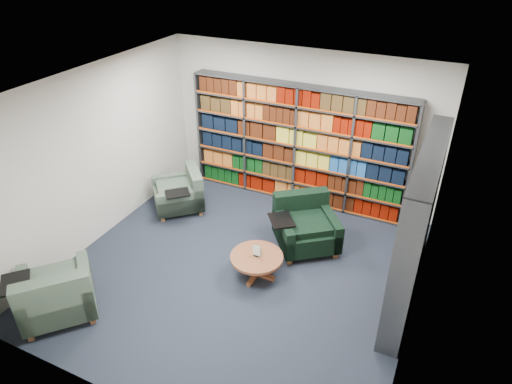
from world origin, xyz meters
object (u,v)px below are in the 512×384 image
at_px(chair_teal_front, 57,297).
at_px(chair_teal_left, 182,193).
at_px(chair_green_right, 304,226).
at_px(coffee_table, 257,260).

bearing_deg(chair_teal_front, chair_teal_left, 90.20).
bearing_deg(chair_green_right, chair_teal_left, 178.09).
bearing_deg(chair_teal_left, coffee_table, -29.29).
distance_m(chair_green_right, chair_teal_front, 3.76).
height_order(chair_green_right, coffee_table, chair_green_right).
relative_size(chair_teal_left, chair_green_right, 0.92).
xyz_separation_m(chair_green_right, coffee_table, (-0.36, -1.06, -0.04)).
xyz_separation_m(chair_teal_left, chair_teal_front, (0.01, -2.99, 0.03)).
distance_m(chair_teal_left, coffee_table, 2.33).
height_order(chair_teal_front, coffee_table, chair_teal_front).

